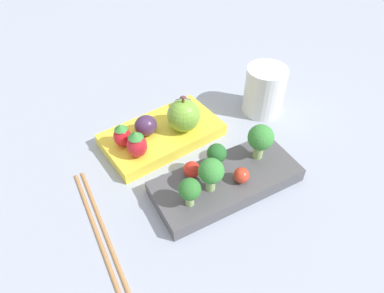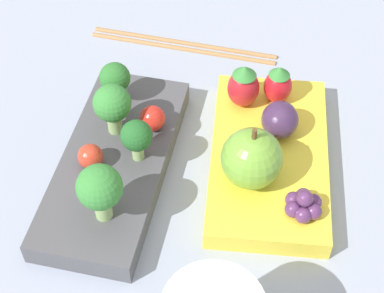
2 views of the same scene
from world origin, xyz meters
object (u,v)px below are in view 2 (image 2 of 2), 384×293
object	(u,v)px
grape_cluster	(304,205)
apple	(252,158)
broccoli_floret_2	(137,137)
broccoli_floret_0	(100,189)
cherry_tomato_0	(152,118)
cherry_tomato_1	(90,156)
strawberry_1	(278,84)
plum	(280,120)
strawberry_0	(244,86)
broccoli_floret_1	(115,79)
chopsticks_pair	(183,44)
bento_box_savoury	(115,165)
bento_box_fruit	(269,158)
broccoli_floret_3	(112,105)

from	to	relation	value
grape_cluster	apple	bearing A→B (deg)	57.72
broccoli_floret_2	apple	size ratio (longest dim) A/B	0.69
broccoli_floret_0	cherry_tomato_0	distance (m)	0.11
cherry_tomato_1	strawberry_1	world-z (taller)	strawberry_1
plum	strawberry_1	bearing A→B (deg)	4.95
broccoli_floret_2	cherry_tomato_1	bearing A→B (deg)	109.26
cherry_tomato_1	grape_cluster	world-z (taller)	same
cherry_tomato_1	strawberry_0	world-z (taller)	strawberry_0
broccoli_floret_1	cherry_tomato_1	distance (m)	0.08
cherry_tomato_0	cherry_tomato_1	size ratio (longest dim) A/B	1.06
apple	strawberry_1	size ratio (longest dim) A/B	1.50
apple	chopsticks_pair	xyz separation A→B (m)	(0.19, 0.09, -0.05)
chopsticks_pair	cherry_tomato_1	bearing A→B (deg)	163.90
bento_box_savoury	broccoli_floret_0	size ratio (longest dim) A/B	3.83
cherry_tomato_0	chopsticks_pair	world-z (taller)	cherry_tomato_0
bento_box_fruit	apple	world-z (taller)	apple
cherry_tomato_0	strawberry_1	distance (m)	0.13
cherry_tomato_1	apple	world-z (taller)	apple
bento_box_fruit	strawberry_0	bearing A→B (deg)	26.79
broccoli_floret_0	grape_cluster	size ratio (longest dim) A/B	1.72
broccoli_floret_0	plum	xyz separation A→B (m)	(0.11, -0.14, -0.02)
bento_box_fruit	grape_cluster	xyz separation A→B (m)	(-0.06, -0.03, 0.02)
apple	strawberry_1	distance (m)	0.10
plum	apple	bearing A→B (deg)	158.33
cherry_tomato_0	strawberry_1	world-z (taller)	strawberry_1
plum	grape_cluster	size ratio (longest dim) A/B	1.10
strawberry_1	cherry_tomato_1	bearing A→B (deg)	123.05
cherry_tomato_0	bento_box_fruit	bearing A→B (deg)	-97.57
broccoli_floret_0	broccoli_floret_1	size ratio (longest dim) A/B	1.29
bento_box_savoury	strawberry_1	world-z (taller)	strawberry_1
chopsticks_pair	broccoli_floret_2	bearing A→B (deg)	174.86
strawberry_0	grape_cluster	distance (m)	0.14
strawberry_0	apple	bearing A→B (deg)	-171.61
bento_box_fruit	broccoli_floret_1	size ratio (longest dim) A/B	4.31
bento_box_savoury	bento_box_fruit	world-z (taller)	bento_box_savoury
bento_box_savoury	cherry_tomato_1	xyz separation A→B (m)	(-0.01, 0.02, 0.02)
bento_box_fruit	broccoli_floret_1	world-z (taller)	broccoli_floret_1
bento_box_savoury	grape_cluster	size ratio (longest dim) A/B	6.60
cherry_tomato_1	strawberry_1	distance (m)	0.19
grape_cluster	strawberry_1	bearing A→B (deg)	12.01
strawberry_1	strawberry_0	bearing A→B (deg)	104.89
broccoli_floret_2	cherry_tomato_0	xyz separation A→B (m)	(0.04, -0.01, -0.02)
bento_box_fruit	broccoli_floret_3	distance (m)	0.15
strawberry_1	grape_cluster	distance (m)	0.13
grape_cluster	plum	bearing A→B (deg)	15.36
broccoli_floret_1	strawberry_0	size ratio (longest dim) A/B	0.96
broccoli_floret_2	apple	xyz separation A→B (m)	(-0.01, -0.10, -0.00)
broccoli_floret_1	strawberry_1	world-z (taller)	broccoli_floret_1
apple	grape_cluster	size ratio (longest dim) A/B	1.87
bento_box_savoury	broccoli_floret_3	xyz separation A→B (m)	(0.03, 0.00, 0.05)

